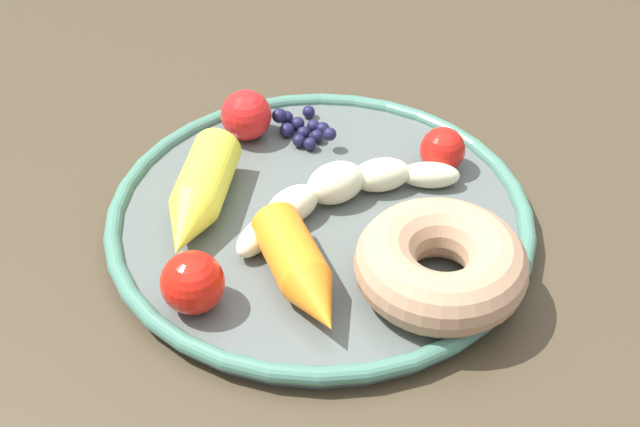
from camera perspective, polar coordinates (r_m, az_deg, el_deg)
The scene contains 10 objects.
dining_table at distance 0.65m, azimuth 1.74°, elevation -8.27°, with size 1.08×0.98×0.77m.
plate at distance 0.60m, azimuth 0.00°, elevation -0.21°, with size 0.30×0.30×0.02m.
banana at distance 0.60m, azimuth 1.29°, elevation 1.49°, with size 0.18×0.08×0.03m.
carrot_orange at distance 0.54m, azimuth -1.26°, elevation -3.92°, with size 0.05×0.11×0.03m.
carrot_yellow at distance 0.60m, azimuth -8.11°, elevation 1.12°, with size 0.07×0.12×0.04m.
donut at distance 0.54m, azimuth 8.05°, elevation -3.37°, with size 0.11×0.11×0.04m, color tan.
blueberry_pile at distance 0.67m, azimuth -1.13°, elevation 5.76°, with size 0.05×0.06×0.02m.
tomato_near at distance 0.53m, azimuth -8.49°, elevation -4.57°, with size 0.04×0.04×0.04m, color red.
tomato_mid at distance 0.64m, azimuth 8.17°, elevation 4.23°, with size 0.03×0.03×0.03m, color red.
tomato_far at distance 0.67m, azimuth -4.95°, elevation 6.54°, with size 0.04×0.04×0.04m, color red.
Camera 1 is at (-0.10, -0.42, 1.18)m, focal length 48.03 mm.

